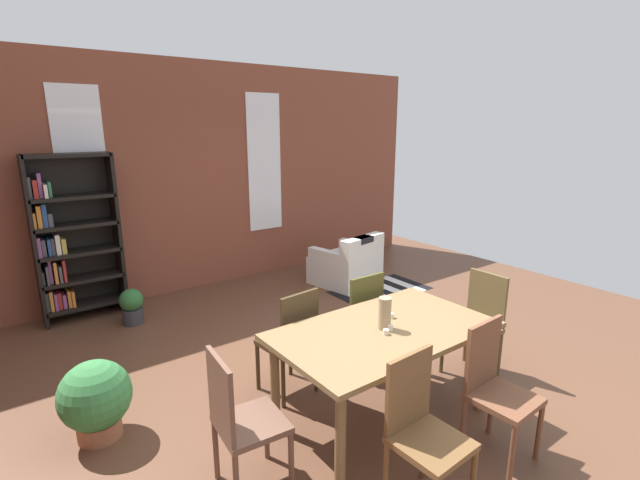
# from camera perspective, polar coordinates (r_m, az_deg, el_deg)

# --- Properties ---
(ground_plane) EXTENTS (9.21, 9.21, 0.00)m
(ground_plane) POSITION_cam_1_polar(r_m,az_deg,el_deg) (3.98, 4.31, -20.23)
(ground_plane) COLOR brown
(back_wall_brick) EXTENTS (8.01, 0.12, 3.09)m
(back_wall_brick) POSITION_cam_1_polar(r_m,az_deg,el_deg) (6.48, -16.84, 7.40)
(back_wall_brick) COLOR brown
(back_wall_brick) RESTS_ON ground
(window_pane_0) EXTENTS (0.55, 0.02, 2.01)m
(window_pane_0) POSITION_cam_1_polar(r_m,az_deg,el_deg) (6.09, -27.69, 7.46)
(window_pane_0) COLOR white
(window_pane_1) EXTENTS (0.55, 0.02, 2.01)m
(window_pane_1) POSITION_cam_1_polar(r_m,az_deg,el_deg) (6.91, -7.02, 9.57)
(window_pane_1) COLOR white
(dining_table) EXTENTS (1.66, 0.97, 0.78)m
(dining_table) POSITION_cam_1_polar(r_m,az_deg,el_deg) (3.52, 8.04, -12.28)
(dining_table) COLOR brown
(dining_table) RESTS_ON ground
(vase_on_table) EXTENTS (0.10, 0.10, 0.24)m
(vase_on_table) POSITION_cam_1_polar(r_m,az_deg,el_deg) (3.43, 8.16, -9.10)
(vase_on_table) COLOR #998466
(vase_on_table) RESTS_ON dining_table
(tealight_candle_0) EXTENTS (0.04, 0.04, 0.05)m
(tealight_candle_0) POSITION_cam_1_polar(r_m,az_deg,el_deg) (3.44, 8.80, -10.85)
(tealight_candle_0) COLOR silver
(tealight_candle_0) RESTS_ON dining_table
(tealight_candle_1) EXTENTS (0.04, 0.04, 0.04)m
(tealight_candle_1) POSITION_cam_1_polar(r_m,az_deg,el_deg) (3.38, 8.28, -11.38)
(tealight_candle_1) COLOR silver
(tealight_candle_1) RESTS_ON dining_table
(tealight_candle_2) EXTENTS (0.04, 0.04, 0.04)m
(tealight_candle_2) POSITION_cam_1_polar(r_m,az_deg,el_deg) (3.65, 8.96, -9.37)
(tealight_candle_2) COLOR silver
(tealight_candle_2) RESTS_ON dining_table
(dining_chair_far_right) EXTENTS (0.40, 0.40, 0.95)m
(dining_chair_far_right) POSITION_cam_1_polar(r_m,az_deg,el_deg) (4.29, 4.84, -9.67)
(dining_chair_far_right) COLOR #42421C
(dining_chair_far_right) RESTS_ON ground
(dining_chair_near_right) EXTENTS (0.42, 0.42, 0.95)m
(dining_chair_near_right) POSITION_cam_1_polar(r_m,az_deg,el_deg) (3.48, 21.15, -16.75)
(dining_chair_near_right) COLOR brown
(dining_chair_near_right) RESTS_ON ground
(dining_chair_head_right) EXTENTS (0.41, 0.41, 0.95)m
(dining_chair_head_right) POSITION_cam_1_polar(r_m,az_deg,el_deg) (4.45, 19.26, -9.58)
(dining_chair_head_right) COLOR brown
(dining_chair_head_right) RESTS_ON ground
(dining_chair_near_left) EXTENTS (0.42, 0.42, 0.95)m
(dining_chair_near_left) POSITION_cam_1_polar(r_m,az_deg,el_deg) (2.96, 12.68, -22.06)
(dining_chair_near_left) COLOR brown
(dining_chair_near_left) RESTS_ON ground
(dining_chair_head_left) EXTENTS (0.43, 0.43, 0.95)m
(dining_chair_head_left) POSITION_cam_1_polar(r_m,az_deg,el_deg) (3.01, -10.06, -21.26)
(dining_chair_head_left) COLOR brown
(dining_chair_head_left) RESTS_ON ground
(dining_chair_far_left) EXTENTS (0.44, 0.44, 0.95)m
(dining_chair_far_left) POSITION_cam_1_polar(r_m,az_deg,el_deg) (3.89, -3.57, -12.31)
(dining_chair_far_left) COLOR #3C2E1B
(dining_chair_far_left) RESTS_ON ground
(bookshelf_tall) EXTENTS (0.91, 0.34, 1.95)m
(bookshelf_tall) POSITION_cam_1_polar(r_m,az_deg,el_deg) (5.98, -28.88, -0.02)
(bookshelf_tall) COLOR black
(bookshelf_tall) RESTS_ON ground
(armchair_white) EXTENTS (0.93, 0.93, 0.75)m
(armchair_white) POSITION_cam_1_polar(r_m,az_deg,el_deg) (6.59, 3.46, -3.19)
(armchair_white) COLOR silver
(armchair_white) RESTS_ON ground
(potted_plant_by_shelf) EXTENTS (0.26, 0.26, 0.42)m
(potted_plant_by_shelf) POSITION_cam_1_polar(r_m,az_deg,el_deg) (5.75, -22.61, -7.64)
(potted_plant_by_shelf) COLOR #333338
(potted_plant_by_shelf) RESTS_ON ground
(potted_plant_corner) EXTENTS (0.51, 0.51, 0.60)m
(potted_plant_corner) POSITION_cam_1_polar(r_m,az_deg,el_deg) (3.85, -26.40, -17.41)
(potted_plant_corner) COLOR #9E6042
(potted_plant_corner) RESTS_ON ground
(striped_rug) EXTENTS (1.33, 0.78, 0.01)m
(striped_rug) POSITION_cam_1_polar(r_m,az_deg,el_deg) (6.46, 7.62, -6.25)
(striped_rug) COLOR black
(striped_rug) RESTS_ON ground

